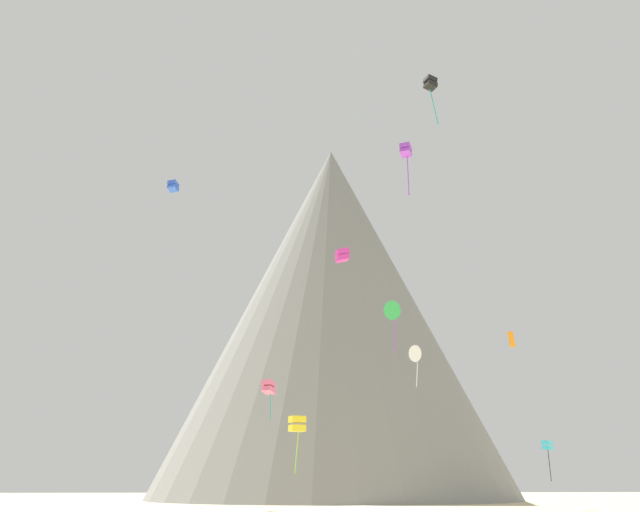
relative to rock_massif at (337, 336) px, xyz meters
The scene contains 11 objects.
rock_massif is the anchor object (origin of this frame).
kite_yellow_low 76.21m from the rock_massif, 99.51° to the right, with size 1.49×1.49×4.68m.
kite_violet_high 83.05m from the rock_massif, 92.97° to the right, with size 1.13×1.16×4.50m.
kite_blue_high 72.78m from the rock_massif, 109.39° to the right, with size 1.15×1.19×1.03m.
kite_orange_mid 67.45m from the rock_massif, 81.50° to the right, with size 0.79×0.26×1.65m.
kite_black_high 75.98m from the rock_massif, 89.92° to the right, with size 1.33×1.28×5.16m.
kite_white_mid 61.09m from the rock_massif, 88.67° to the right, with size 1.44×1.77×4.46m.
kite_rainbow_low 53.32m from the rock_massif, 106.01° to the right, with size 1.86×1.88×4.69m.
kite_green_mid 70.41m from the rock_massif, 92.46° to the right, with size 1.87×1.77×4.98m.
kite_magenta_mid 86.48m from the rock_massif, 96.55° to the right, with size 1.03×0.97×1.02m.
kite_cyan_low 58.46m from the rock_massif, 69.56° to the right, with size 1.48×1.48×4.63m.
Camera 1 is at (-8.85, -28.90, 2.93)m, focal length 39.17 mm.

